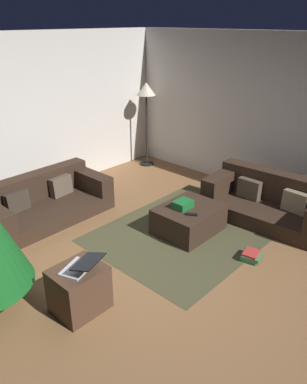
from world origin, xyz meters
TOP-DOWN VIEW (x-y plane):
  - ground_plane at (0.00, 0.00)m, footprint 6.40×6.40m
  - rear_partition at (0.00, 3.14)m, footprint 6.40×0.12m
  - corner_partition at (3.14, 0.00)m, footprint 0.12×6.40m
  - couch_left at (-0.04, 2.24)m, footprint 1.89×0.94m
  - couch_right at (2.24, -0.28)m, footprint 0.96×1.85m
  - ottoman at (1.12, 0.37)m, footprint 0.88×0.71m
  - gift_box at (1.05, 0.42)m, footprint 0.26×0.20m
  - tv_remote at (0.96, 0.20)m, footprint 0.13×0.16m
  - side_table at (-0.89, 0.20)m, footprint 0.52×0.44m
  - laptop at (-0.88, 0.15)m, footprint 0.43×0.45m
  - book_stack at (1.10, -0.65)m, footprint 0.30×0.27m
  - corner_lamp at (2.67, 2.68)m, footprint 0.36×0.36m
  - area_rug at (1.12, 0.37)m, footprint 2.60×2.00m

SIDE VIEW (x-z plane):
  - ground_plane at x=0.00m, z-range 0.00..0.00m
  - area_rug at x=1.12m, z-range 0.00..0.01m
  - book_stack at x=1.10m, z-range 0.00..0.11m
  - ottoman at x=1.12m, z-range 0.00..0.38m
  - couch_left at x=-0.04m, z-range -0.07..0.56m
  - side_table at x=-0.89m, z-range 0.00..0.50m
  - couch_right at x=2.24m, z-range -0.07..0.61m
  - tv_remote at x=0.96m, z-range 0.38..0.40m
  - gift_box at x=1.05m, z-range 0.38..0.48m
  - laptop at x=-0.88m, z-range 0.47..0.63m
  - rear_partition at x=0.00m, z-range 0.00..2.60m
  - corner_partition at x=3.14m, z-range 0.00..2.60m
  - corner_lamp at x=2.67m, z-range 0.58..2.24m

